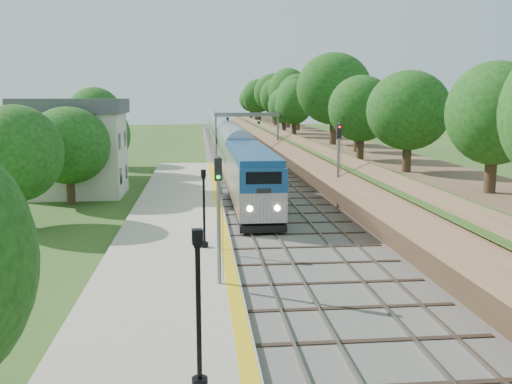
{
  "coord_description": "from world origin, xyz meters",
  "views": [
    {
      "loc": [
        -3.64,
        -18.25,
        8.04
      ],
      "look_at": [
        -0.5,
        13.29,
        2.8
      ],
      "focal_mm": 40.0,
      "sensor_mm": 36.0,
      "label": 1
    }
  ],
  "objects": [
    {
      "name": "lamppost_mid",
      "position": [
        -3.73,
        -4.01,
        2.33
      ],
      "size": [
        0.43,
        0.43,
        4.36
      ],
      "color": "black",
      "rests_on": "platform"
    },
    {
      "name": "trackbed",
      "position": [
        2.0,
        60.0,
        0.07
      ],
      "size": [
        9.5,
        170.0,
        0.28
      ],
      "color": "#4C4944",
      "rests_on": "ground"
    },
    {
      "name": "lamppost_far",
      "position": [
        -3.46,
        10.63,
        2.19
      ],
      "size": [
        0.4,
        0.4,
        4.06
      ],
      "color": "black",
      "rests_on": "platform"
    },
    {
      "name": "ground",
      "position": [
        0.0,
        0.0,
        0.0
      ],
      "size": [
        320.0,
        320.0,
        0.0
      ],
      "primitive_type": "plane",
      "color": "#2D4C19",
      "rests_on": "ground"
    },
    {
      "name": "embankment",
      "position": [
        10.35,
        60.0,
        1.95
      ],
      "size": [
        10.64,
        170.0,
        11.7
      ],
      "color": "brown",
      "rests_on": "ground"
    },
    {
      "name": "signal_gantry",
      "position": [
        2.47,
        54.99,
        4.82
      ],
      "size": [
        8.4,
        0.38,
        6.2
      ],
      "color": "slate",
      "rests_on": "ground"
    },
    {
      "name": "train",
      "position": [
        0.0,
        69.81,
        2.15
      ],
      "size": [
        2.84,
        113.91,
        4.17
      ],
      "color": "black",
      "rests_on": "trackbed"
    },
    {
      "name": "yellow_stripe",
      "position": [
        -2.35,
        16.0,
        0.39
      ],
      "size": [
        0.55,
        68.0,
        0.01
      ],
      "primitive_type": "cube",
      "color": "gold",
      "rests_on": "platform"
    },
    {
      "name": "platform",
      "position": [
        -5.2,
        16.0,
        0.19
      ],
      "size": [
        6.4,
        68.0,
        0.38
      ],
      "primitive_type": "cube",
      "color": "#A19782",
      "rests_on": "ground"
    },
    {
      "name": "signal_farside",
      "position": [
        6.2,
        21.32,
        3.9
      ],
      "size": [
        0.34,
        0.27,
        6.19
      ],
      "color": "slate",
      "rests_on": "ground"
    },
    {
      "name": "station_building",
      "position": [
        -14.0,
        30.0,
        4.09
      ],
      "size": [
        8.6,
        6.6,
        8.0
      ],
      "color": "silver",
      "rests_on": "ground"
    },
    {
      "name": "signal_platform",
      "position": [
        -2.9,
        4.69,
        3.67
      ],
      "size": [
        0.31,
        0.25,
        5.35
      ],
      "color": "slate",
      "rests_on": "platform"
    },
    {
      "name": "trees_behind_platform",
      "position": [
        -11.17,
        20.67,
        4.53
      ],
      "size": [
        7.82,
        53.32,
        7.21
      ],
      "color": "#332316",
      "rests_on": "ground"
    }
  ]
}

